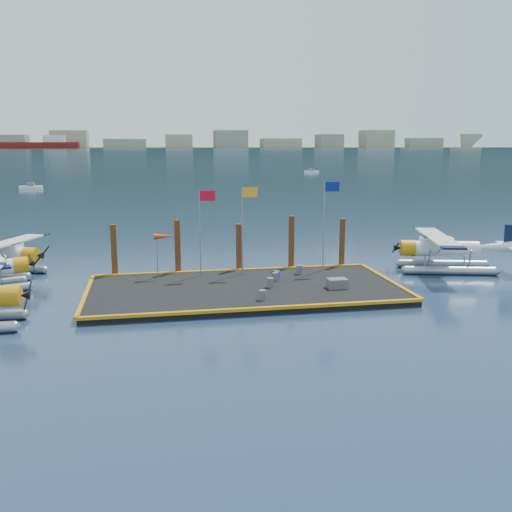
{
  "coord_description": "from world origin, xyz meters",
  "views": [
    {
      "loc": [
        -5.92,
        -35.59,
        9.73
      ],
      "look_at": [
        1.15,
        2.0,
        2.04
      ],
      "focal_mm": 40.0,
      "sensor_mm": 36.0,
      "label": 1
    }
  ],
  "objects_px": {
    "drum_5": "(275,277)",
    "windsock": "(164,237)",
    "crate": "(337,283)",
    "piling_0": "(114,252)",
    "flagpole_red": "(203,220)",
    "seaplane_d": "(442,251)",
    "piling_3": "(291,244)",
    "piling_2": "(239,249)",
    "piling_1": "(178,249)",
    "flagpole_blue": "(327,213)",
    "flagpole_yellow": "(245,217)",
    "piling_4": "(342,244)",
    "drum_1": "(270,283)",
    "drum_4": "(300,270)",
    "drum_3": "(262,295)",
    "seaplane_c": "(3,256)",
    "drum_2": "(277,275)"
  },
  "relations": [
    {
      "from": "flagpole_red",
      "to": "windsock",
      "type": "bearing_deg",
      "value": 180.0
    },
    {
      "from": "drum_2",
      "to": "drum_4",
      "type": "distance_m",
      "value": 2.44
    },
    {
      "from": "drum_2",
      "to": "windsock",
      "type": "bearing_deg",
      "value": 163.8
    },
    {
      "from": "drum_3",
      "to": "flagpole_yellow",
      "type": "height_order",
      "value": "flagpole_yellow"
    },
    {
      "from": "drum_1",
      "to": "piling_0",
      "type": "distance_m",
      "value": 11.73
    },
    {
      "from": "flagpole_yellow",
      "to": "windsock",
      "type": "height_order",
      "value": "flagpole_yellow"
    },
    {
      "from": "drum_4",
      "to": "piling_3",
      "type": "bearing_deg",
      "value": 90.5
    },
    {
      "from": "drum_4",
      "to": "seaplane_c",
      "type": "bearing_deg",
      "value": 165.89
    },
    {
      "from": "flagpole_red",
      "to": "piling_1",
      "type": "relative_size",
      "value": 1.43
    },
    {
      "from": "seaplane_d",
      "to": "flagpole_blue",
      "type": "bearing_deg",
      "value": 103.19
    },
    {
      "from": "drum_5",
      "to": "windsock",
      "type": "bearing_deg",
      "value": 160.78
    },
    {
      "from": "drum_5",
      "to": "flagpole_blue",
      "type": "height_order",
      "value": "flagpole_blue"
    },
    {
      "from": "drum_2",
      "to": "drum_3",
      "type": "height_order",
      "value": "drum_2"
    },
    {
      "from": "crate",
      "to": "piling_2",
      "type": "relative_size",
      "value": 0.33
    },
    {
      "from": "flagpole_blue",
      "to": "piling_1",
      "type": "height_order",
      "value": "flagpole_blue"
    },
    {
      "from": "drum_4",
      "to": "flagpole_red",
      "type": "xyz_separation_m",
      "value": [
        -6.81,
        0.79,
        3.68
      ]
    },
    {
      "from": "seaplane_d",
      "to": "piling_2",
      "type": "bearing_deg",
      "value": 97.79
    },
    {
      "from": "drum_5",
      "to": "crate",
      "type": "height_order",
      "value": "crate"
    },
    {
      "from": "flagpole_yellow",
      "to": "piling_4",
      "type": "distance_m",
      "value": 8.35
    },
    {
      "from": "drum_4",
      "to": "crate",
      "type": "xyz_separation_m",
      "value": [
        1.36,
        -4.35,
        -0.01
      ]
    },
    {
      "from": "flagpole_red",
      "to": "piling_0",
      "type": "height_order",
      "value": "flagpole_red"
    },
    {
      "from": "drum_1",
      "to": "drum_3",
      "type": "bearing_deg",
      "value": -110.87
    },
    {
      "from": "piling_3",
      "to": "piling_2",
      "type": "bearing_deg",
      "value": 180.0
    },
    {
      "from": "seaplane_d",
      "to": "piling_3",
      "type": "height_order",
      "value": "piling_3"
    },
    {
      "from": "seaplane_c",
      "to": "piling_1",
      "type": "relative_size",
      "value": 2.17
    },
    {
      "from": "crate",
      "to": "windsock",
      "type": "height_order",
      "value": "windsock"
    },
    {
      "from": "piling_0",
      "to": "piling_3",
      "type": "relative_size",
      "value": 0.93
    },
    {
      "from": "drum_5",
      "to": "piling_4",
      "type": "height_order",
      "value": "piling_4"
    },
    {
      "from": "flagpole_yellow",
      "to": "piling_0",
      "type": "xyz_separation_m",
      "value": [
        -9.2,
        1.6,
        -2.51
      ]
    },
    {
      "from": "seaplane_d",
      "to": "crate",
      "type": "xyz_separation_m",
      "value": [
        -9.93,
        -4.92,
        -0.87
      ]
    },
    {
      "from": "drum_5",
      "to": "flagpole_red",
      "type": "bearing_deg",
      "value": 151.01
    },
    {
      "from": "drum_3",
      "to": "piling_3",
      "type": "bearing_deg",
      "value": 65.4
    },
    {
      "from": "drum_4",
      "to": "flagpole_blue",
      "type": "distance_m",
      "value": 4.59
    },
    {
      "from": "flagpole_red",
      "to": "drum_5",
      "type": "bearing_deg",
      "value": -28.99
    },
    {
      "from": "seaplane_c",
      "to": "drum_3",
      "type": "xyz_separation_m",
      "value": [
        17.23,
        -11.56,
        -0.74
      ]
    },
    {
      "from": "crate",
      "to": "piling_3",
      "type": "bearing_deg",
      "value": 101.55
    },
    {
      "from": "drum_5",
      "to": "flagpole_yellow",
      "type": "relative_size",
      "value": 0.1
    },
    {
      "from": "drum_2",
      "to": "piling_4",
      "type": "relative_size",
      "value": 0.15
    },
    {
      "from": "piling_1",
      "to": "seaplane_c",
      "type": "bearing_deg",
      "value": 166.96
    },
    {
      "from": "flagpole_yellow",
      "to": "drum_4",
      "type": "bearing_deg",
      "value": -11.73
    },
    {
      "from": "flagpole_yellow",
      "to": "piling_2",
      "type": "bearing_deg",
      "value": 97.21
    },
    {
      "from": "windsock",
      "to": "piling_0",
      "type": "height_order",
      "value": "piling_0"
    },
    {
      "from": "flagpole_red",
      "to": "flagpole_blue",
      "type": "distance_m",
      "value": 8.99
    },
    {
      "from": "flagpole_red",
      "to": "windsock",
      "type": "relative_size",
      "value": 1.92
    },
    {
      "from": "seaplane_c",
      "to": "seaplane_d",
      "type": "bearing_deg",
      "value": 103.96
    },
    {
      "from": "drum_3",
      "to": "piling_1",
      "type": "bearing_deg",
      "value": 117.82
    },
    {
      "from": "crate",
      "to": "windsock",
      "type": "distance_m",
      "value": 12.32
    },
    {
      "from": "drum_4",
      "to": "flagpole_blue",
      "type": "relative_size",
      "value": 0.1
    },
    {
      "from": "seaplane_c",
      "to": "windsock",
      "type": "xyz_separation_m",
      "value": [
        11.66,
        -4.54,
        1.79
      ]
    },
    {
      "from": "crate",
      "to": "flagpole_red",
      "type": "distance_m",
      "value": 10.33
    }
  ]
}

